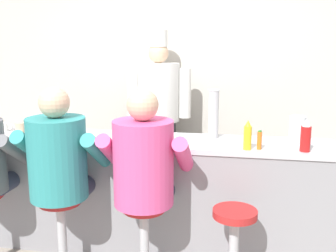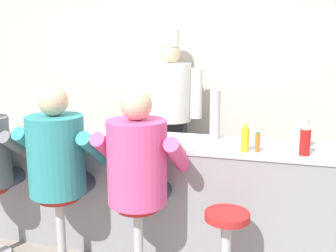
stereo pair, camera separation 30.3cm
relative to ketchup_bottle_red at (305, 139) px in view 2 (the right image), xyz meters
name	(u,v)px [view 2 (the right image)]	position (x,y,z in m)	size (l,w,h in m)	color
wall_back	(189,76)	(-1.24, 1.77, 0.27)	(10.00, 0.06, 2.70)	beige
diner_counter	(146,193)	(-1.24, 0.17, -0.59)	(3.07, 0.55, 0.96)	gray
ketchup_bottle_red	(305,139)	(0.00, 0.00, 0.00)	(0.07, 0.07, 0.25)	red
mustard_bottle_yellow	(245,138)	(-0.41, -0.02, -0.01)	(0.06, 0.06, 0.22)	yellow
hot_sauce_bottle_orange	(257,142)	(-0.32, 0.00, -0.04)	(0.03, 0.03, 0.14)	orange
water_pitcher_clear	(299,133)	(-0.03, 0.22, -0.01)	(0.15, 0.13, 0.22)	silver
breakfast_plate	(56,131)	(-2.08, 0.16, -0.10)	(0.24, 0.24, 0.05)	white
cereal_bowl	(126,133)	(-1.43, 0.21, -0.09)	(0.15, 0.15, 0.05)	#B24C47
coffee_mug_tan	(30,124)	(-2.38, 0.22, -0.07)	(0.14, 0.09, 0.08)	beige
coffee_mug_white	(15,124)	(-2.55, 0.23, -0.08)	(0.13, 0.09, 0.08)	white
cup_stack_steel	(215,115)	(-0.69, 0.31, 0.09)	(0.09, 0.09, 0.40)	#B7BABF
diner_seated_teal	(59,159)	(-1.77, -0.31, -0.20)	(0.64, 0.63, 1.43)	#B2B5BA
diner_seated_pink	(139,166)	(-1.13, -0.31, -0.20)	(0.64, 0.63, 1.44)	#B2B5BA
empty_stool_round	(226,240)	(-0.48, -0.35, -0.66)	(0.31, 0.31, 0.62)	#B2B5BA
cook_in_whites_near	(170,106)	(-1.38, 1.44, -0.04)	(0.73, 0.47, 1.88)	#232328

